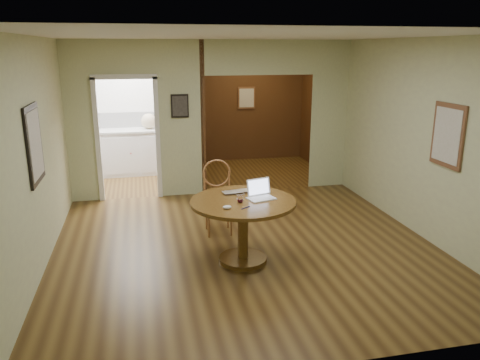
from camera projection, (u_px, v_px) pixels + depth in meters
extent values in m
plane|color=#422B12|center=(246.00, 247.00, 6.23)|extent=(5.00, 5.00, 0.00)
plane|color=silver|center=(247.00, 35.00, 5.49)|extent=(5.00, 5.00, 0.00)
plane|color=#B3B78E|center=(321.00, 215.00, 3.51)|extent=(5.00, 0.00, 5.00)
plane|color=#B3B78E|center=(34.00, 157.00, 5.35)|extent=(0.00, 5.00, 5.00)
plane|color=#B3B78E|center=(425.00, 140.00, 6.37)|extent=(0.00, 5.00, 5.00)
cube|color=#B3B78E|center=(81.00, 123.00, 7.75)|extent=(0.50, 2.70, 0.04)
cube|color=#B3B78E|center=(180.00, 120.00, 8.09)|extent=(0.80, 2.70, 0.04)
cube|color=#B3B78E|center=(329.00, 116.00, 8.65)|extent=(0.70, 2.70, 0.04)
plane|color=silver|center=(136.00, 108.00, 9.82)|extent=(2.70, 0.00, 2.70)
plane|color=#432813|center=(246.00, 102.00, 10.80)|extent=(2.70, 0.00, 2.70)
cube|color=#432813|center=(195.00, 111.00, 9.35)|extent=(0.08, 2.50, 2.70)
cube|color=black|center=(34.00, 144.00, 5.31)|extent=(0.03, 0.70, 0.90)
cube|color=brown|center=(448.00, 135.00, 5.86)|extent=(0.03, 0.60, 0.80)
cube|color=black|center=(180.00, 106.00, 8.00)|extent=(0.30, 0.03, 0.40)
cube|color=silver|center=(246.00, 98.00, 10.75)|extent=(0.40, 0.03, 0.50)
cube|color=white|center=(136.00, 120.00, 9.87)|extent=(2.00, 0.02, 0.32)
cylinder|color=brown|center=(243.00, 259.00, 5.82)|extent=(0.59, 0.59, 0.05)
cylinder|color=brown|center=(243.00, 231.00, 5.72)|extent=(0.13, 0.13, 0.69)
cylinder|color=brown|center=(243.00, 202.00, 5.62)|extent=(1.27, 1.27, 0.04)
cylinder|color=#A55D3A|center=(218.00, 201.00, 6.60)|extent=(0.46, 0.46, 0.03)
cylinder|color=#A55D3A|center=(209.00, 221.00, 6.49)|extent=(0.03, 0.03, 0.47)
cylinder|color=#A55D3A|center=(231.00, 220.00, 6.54)|extent=(0.03, 0.03, 0.47)
cylinder|color=#A55D3A|center=(207.00, 214.00, 6.78)|extent=(0.03, 0.03, 0.47)
cylinder|color=#A55D3A|center=(228.00, 213.00, 6.84)|extent=(0.03, 0.03, 0.47)
cylinder|color=#A55D3A|center=(204.00, 185.00, 6.66)|extent=(0.03, 0.03, 0.38)
cylinder|color=#A55D3A|center=(229.00, 184.00, 6.72)|extent=(0.03, 0.03, 0.38)
torus|color=#A55D3A|center=(217.00, 173.00, 6.66)|extent=(0.41, 0.04, 0.40)
cube|color=white|center=(261.00, 198.00, 5.65)|extent=(0.36, 0.30, 0.02)
cube|color=silver|center=(262.00, 198.00, 5.62)|extent=(0.29, 0.18, 0.00)
cube|color=white|center=(259.00, 187.00, 5.74)|extent=(0.32, 0.14, 0.21)
cube|color=#8891AE|center=(259.00, 187.00, 5.73)|extent=(0.28, 0.11, 0.17)
imported|color=silver|center=(238.00, 193.00, 5.84)|extent=(0.38, 0.28, 0.03)
ellipsoid|color=white|center=(227.00, 207.00, 5.30)|extent=(0.10, 0.06, 0.04)
cylinder|color=#0C1657|center=(246.00, 208.00, 5.33)|extent=(0.12, 0.09, 0.01)
cube|color=white|center=(138.00, 152.00, 9.78)|extent=(2.00, 0.55, 0.90)
cube|color=beige|center=(137.00, 130.00, 9.65)|extent=(2.06, 0.60, 0.04)
sphere|color=#B20C0C|center=(131.00, 153.00, 9.46)|extent=(0.03, 0.03, 0.03)
sphere|color=#B20C0C|center=(180.00, 151.00, 9.67)|extent=(0.03, 0.03, 0.03)
ellipsoid|color=tan|center=(149.00, 121.00, 9.65)|extent=(0.37, 0.33, 0.32)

